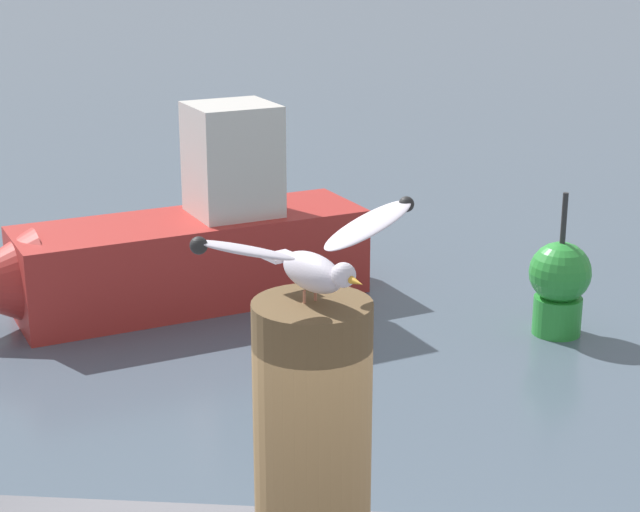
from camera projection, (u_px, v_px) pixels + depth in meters
name	position (u px, v px, depth m)	size (l,w,h in m)	color
mooring_post	(313.00, 447.00, 2.87)	(0.32, 0.32, 0.84)	brown
seagull	(313.00, 258.00, 2.70)	(0.59, 0.54, 0.24)	tan
boat_red	(163.00, 250.00, 10.11)	(4.06, 2.98, 1.94)	#B72D28
channel_buoy	(559.00, 284.00, 9.45)	(0.56, 0.56, 1.33)	green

